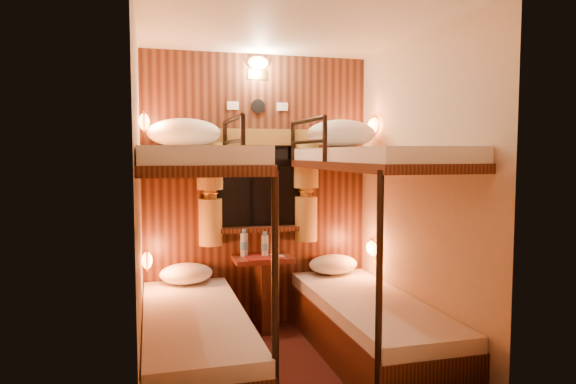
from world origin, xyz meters
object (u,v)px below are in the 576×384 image
object	(u,v)px
bottle_left	(244,244)
bunk_left	(195,297)
bunk_right	(369,284)
table	(263,283)
bottle_right	(265,245)

from	to	relation	value
bottle_left	bunk_left	bearing A→B (deg)	-120.53
bunk_left	bunk_right	size ratio (longest dim) A/B	1.00
bunk_left	bunk_right	xyz separation A→B (m)	(1.30, 0.00, 0.00)
bunk_right	table	distance (m)	1.02
bunk_left	bunk_right	world-z (taller)	same
table	bottle_left	size ratio (longest dim) A/B	2.77
bunk_left	bunk_right	bearing A→B (deg)	0.00
table	bunk_left	bearing A→B (deg)	-129.67
bunk_right	table	xyz separation A→B (m)	(-0.65, 0.78, -0.14)
bunk_left	bottle_right	world-z (taller)	bunk_left
bunk_right	table	size ratio (longest dim) A/B	2.90
bunk_left	table	size ratio (longest dim) A/B	2.90
bunk_right	bottle_right	xyz separation A→B (m)	(-0.62, 0.80, 0.18)
bunk_left	bottle_right	bearing A→B (deg)	49.87
table	bottle_right	xyz separation A→B (m)	(0.03, 0.02, 0.33)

